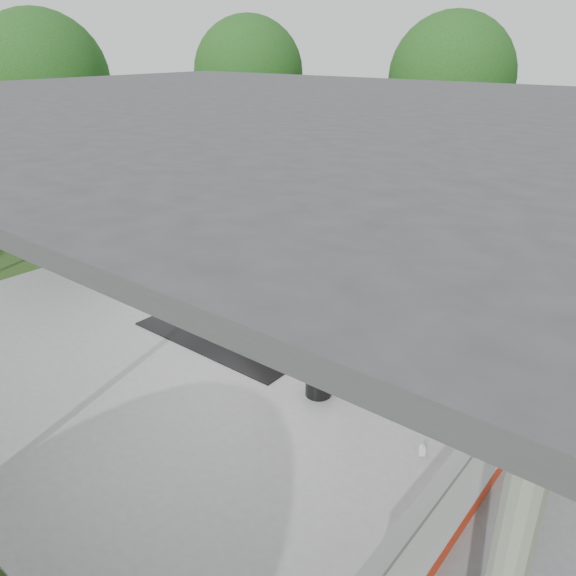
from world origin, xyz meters
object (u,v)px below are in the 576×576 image
Objects in this scene: dasher_board at (518,412)px; handler at (358,315)px; horse at (254,265)px; wash_bucket at (319,384)px.

handler is at bearing 173.61° from dasher_board.
horse is at bearing -83.49° from handler.
handler is at bearing -73.86° from horse.
horse is 2.43m from handler.
horse is at bearing 173.00° from dasher_board.
wash_bucket is (-2.63, -0.60, -0.36)m from dasher_board.
handler is at bearing 85.61° from wash_bucket.
wash_bucket is (2.34, -1.21, -0.92)m from horse.
dasher_board is 20.53× the size of wash_bucket.
horse is 2.79m from wash_bucket.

